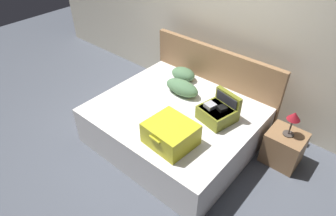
% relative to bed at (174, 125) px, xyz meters
% --- Properties ---
extents(ground_plane, '(12.00, 12.00, 0.00)m').
position_rel_bed_xyz_m(ground_plane, '(0.00, -0.40, -0.27)').
color(ground_plane, '#4C515B').
extents(back_wall, '(8.00, 0.10, 2.60)m').
position_rel_bed_xyz_m(back_wall, '(0.00, 1.25, 1.03)').
color(back_wall, beige).
rests_on(back_wall, ground).
extents(bed, '(2.00, 1.73, 0.55)m').
position_rel_bed_xyz_m(bed, '(0.00, 0.00, 0.00)').
color(bed, silver).
rests_on(bed, ground).
extents(headboard, '(2.04, 0.08, 1.08)m').
position_rel_bed_xyz_m(headboard, '(0.00, 0.90, 0.26)').
color(headboard, olive).
rests_on(headboard, ground).
extents(hard_case_large, '(0.54, 0.51, 0.26)m').
position_rel_bed_xyz_m(hard_case_large, '(0.35, -0.50, 0.41)').
color(hard_case_large, gold).
rests_on(hard_case_large, bed).
extents(hard_case_medium, '(0.46, 0.46, 0.33)m').
position_rel_bed_xyz_m(hard_case_medium, '(0.52, 0.19, 0.39)').
color(hard_case_medium, olive).
rests_on(hard_case_medium, bed).
extents(pillow_near_headboard, '(0.38, 0.28, 0.18)m').
position_rel_bed_xyz_m(pillow_near_headboard, '(-0.37, 0.65, 0.36)').
color(pillow_near_headboard, '#4C724C').
rests_on(pillow_near_headboard, bed).
extents(pillow_center_head, '(0.51, 0.26, 0.20)m').
position_rel_bed_xyz_m(pillow_center_head, '(-0.15, 0.35, 0.37)').
color(pillow_center_head, '#4C724C').
rests_on(pillow_center_head, bed).
extents(nightstand, '(0.44, 0.40, 0.45)m').
position_rel_bed_xyz_m(nightstand, '(1.28, 0.61, -0.05)').
color(nightstand, olive).
rests_on(nightstand, ground).
extents(table_lamp, '(0.16, 0.16, 0.34)m').
position_rel_bed_xyz_m(table_lamp, '(1.28, 0.61, 0.43)').
color(table_lamp, '#3F3833').
rests_on(table_lamp, nightstand).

